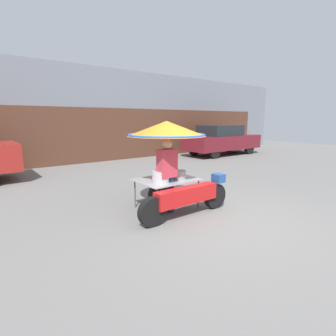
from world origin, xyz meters
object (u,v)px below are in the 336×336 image
at_px(vendor_person, 167,172).
at_px(potted_plant, 240,140).
at_px(vendor_motorcycle_cart, 170,145).
at_px(parked_car, 222,140).

height_order(vendor_person, potted_plant, vendor_person).
bearing_deg(vendor_motorcycle_cart, vendor_person, -140.25).
relative_size(vendor_person, potted_plant, 1.46).
xyz_separation_m(vendor_motorcycle_cart, parked_car, (7.59, 5.15, -0.57)).
bearing_deg(parked_car, vendor_motorcycle_cart, -145.84).
bearing_deg(vendor_person, parked_car, 34.30).
height_order(vendor_motorcycle_cart, parked_car, vendor_motorcycle_cart).
bearing_deg(potted_plant, parked_car, -158.41).
xyz_separation_m(parked_car, potted_plant, (3.18, 1.26, -0.22)).
relative_size(vendor_motorcycle_cart, vendor_person, 1.43).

